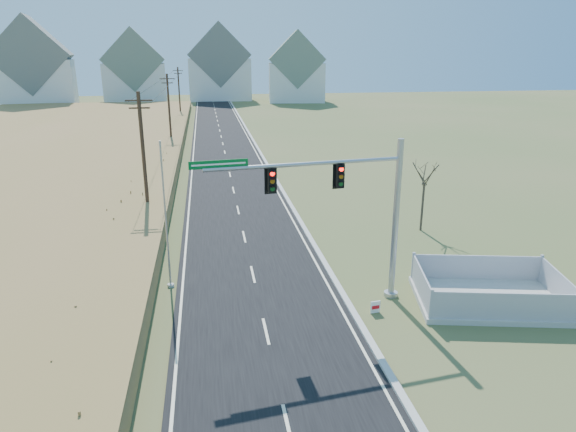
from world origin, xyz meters
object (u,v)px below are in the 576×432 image
object	(u,v)px
flagpole	(167,232)
bare_tree	(425,172)
traffic_signal_mast	(359,208)
open_sign	(375,307)
fence_enclosure	(488,297)

from	to	relation	value
flagpole	bare_tree	bearing A→B (deg)	21.22
flagpole	bare_tree	world-z (taller)	flagpole
flagpole	traffic_signal_mast	bearing A→B (deg)	-18.90
traffic_signal_mast	open_sign	distance (m)	4.65
fence_enclosure	flagpole	size ratio (longest dim) A/B	1.01
fence_enclosure	open_sign	size ratio (longest dim) A/B	12.98
open_sign	bare_tree	bearing A→B (deg)	50.18
bare_tree	traffic_signal_mast	bearing A→B (deg)	-128.03
open_sign	bare_tree	distance (m)	13.14
flagpole	bare_tree	xyz separation A→B (m)	(16.22, 6.30, 1.00)
fence_enclosure	open_sign	xyz separation A→B (m)	(-5.70, -0.17, 0.01)
traffic_signal_mast	open_sign	world-z (taller)	traffic_signal_mast
flagpole	fence_enclosure	bearing A→B (deg)	-15.44
fence_enclosure	flagpole	distance (m)	15.99
open_sign	flagpole	xyz separation A→B (m)	(-9.49, 4.36, 2.70)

